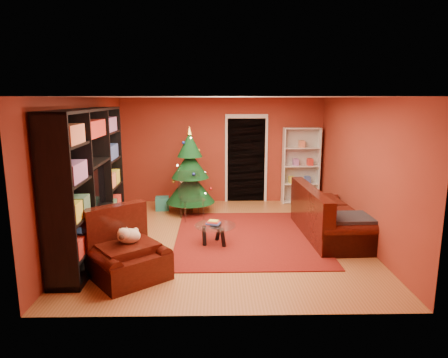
{
  "coord_description": "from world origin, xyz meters",
  "views": [
    {
      "loc": [
        -0.14,
        -7.15,
        2.58
      ],
      "look_at": [
        0.0,
        0.4,
        1.05
      ],
      "focal_mm": 32.0,
      "sensor_mm": 36.0,
      "label": 1
    }
  ],
  "objects_px": {
    "armchair": "(128,251)",
    "acrylic_chair": "(192,199)",
    "rug": "(248,237)",
    "media_unit": "(90,182)",
    "white_bookshelf": "(301,166)",
    "gift_box_teal": "(162,203)",
    "coffee_table": "(215,235)",
    "gift_box_red": "(189,200)",
    "christmas_tree": "(190,171)",
    "dog": "(129,236)",
    "sofa": "(331,211)"
  },
  "relations": [
    {
      "from": "gift_box_teal",
      "to": "dog",
      "type": "xyz_separation_m",
      "value": [
        0.0,
        -3.56,
        0.46
      ]
    },
    {
      "from": "rug",
      "to": "dog",
      "type": "relative_size",
      "value": 7.86
    },
    {
      "from": "coffee_table",
      "to": "media_unit",
      "type": "bearing_deg",
      "value": -174.55
    },
    {
      "from": "armchair",
      "to": "acrylic_chair",
      "type": "height_order",
      "value": "acrylic_chair"
    },
    {
      "from": "white_bookshelf",
      "to": "christmas_tree",
      "type": "bearing_deg",
      "value": -163.97
    },
    {
      "from": "christmas_tree",
      "to": "armchair",
      "type": "height_order",
      "value": "christmas_tree"
    },
    {
      "from": "rug",
      "to": "acrylic_chair",
      "type": "distance_m",
      "value": 1.66
    },
    {
      "from": "sofa",
      "to": "coffee_table",
      "type": "bearing_deg",
      "value": 99.2
    },
    {
      "from": "rug",
      "to": "armchair",
      "type": "height_order",
      "value": "armchair"
    },
    {
      "from": "christmas_tree",
      "to": "acrylic_chair",
      "type": "distance_m",
      "value": 0.78
    },
    {
      "from": "acrylic_chair",
      "to": "gift_box_teal",
      "type": "bearing_deg",
      "value": 114.38
    },
    {
      "from": "media_unit",
      "to": "white_bookshelf",
      "type": "height_order",
      "value": "media_unit"
    },
    {
      "from": "rug",
      "to": "gift_box_teal",
      "type": "relative_size",
      "value": 10.26
    },
    {
      "from": "media_unit",
      "to": "gift_box_red",
      "type": "bearing_deg",
      "value": 63.15
    },
    {
      "from": "coffee_table",
      "to": "armchair",
      "type": "bearing_deg",
      "value": -134.1
    },
    {
      "from": "media_unit",
      "to": "gift_box_red",
      "type": "distance_m",
      "value": 3.56
    },
    {
      "from": "christmas_tree",
      "to": "coffee_table",
      "type": "height_order",
      "value": "christmas_tree"
    },
    {
      "from": "armchair",
      "to": "gift_box_teal",
      "type": "bearing_deg",
      "value": 51.43
    },
    {
      "from": "gift_box_teal",
      "to": "rug",
      "type": "bearing_deg",
      "value": -46.0
    },
    {
      "from": "media_unit",
      "to": "gift_box_teal",
      "type": "xyz_separation_m",
      "value": [
        0.85,
        2.53,
        -1.05
      ]
    },
    {
      "from": "gift_box_red",
      "to": "armchair",
      "type": "relative_size",
      "value": 0.2
    },
    {
      "from": "dog",
      "to": "coffee_table",
      "type": "xyz_separation_m",
      "value": [
        1.25,
        1.23,
        -0.42
      ]
    },
    {
      "from": "christmas_tree",
      "to": "dog",
      "type": "bearing_deg",
      "value": -101.47
    },
    {
      "from": "gift_box_red",
      "to": "acrylic_chair",
      "type": "height_order",
      "value": "acrylic_chair"
    },
    {
      "from": "rug",
      "to": "christmas_tree",
      "type": "height_order",
      "value": "christmas_tree"
    },
    {
      "from": "gift_box_teal",
      "to": "white_bookshelf",
      "type": "distance_m",
      "value": 3.52
    },
    {
      "from": "media_unit",
      "to": "dog",
      "type": "relative_size",
      "value": 7.88
    },
    {
      "from": "dog",
      "to": "sofa",
      "type": "relative_size",
      "value": 0.18
    },
    {
      "from": "coffee_table",
      "to": "acrylic_chair",
      "type": "height_order",
      "value": "acrylic_chair"
    },
    {
      "from": "acrylic_chair",
      "to": "coffee_table",
      "type": "bearing_deg",
      "value": -89.97
    },
    {
      "from": "dog",
      "to": "media_unit",
      "type": "bearing_deg",
      "value": 91.07
    },
    {
      "from": "armchair",
      "to": "coffee_table",
      "type": "relative_size",
      "value": 1.45
    },
    {
      "from": "rug",
      "to": "sofa",
      "type": "relative_size",
      "value": 1.41
    },
    {
      "from": "sofa",
      "to": "white_bookshelf",
      "type": "bearing_deg",
      "value": -0.87
    },
    {
      "from": "white_bookshelf",
      "to": "dog",
      "type": "distance_m",
      "value": 5.37
    },
    {
      "from": "rug",
      "to": "media_unit",
      "type": "bearing_deg",
      "value": -167.79
    },
    {
      "from": "dog",
      "to": "acrylic_chair",
      "type": "height_order",
      "value": "acrylic_chair"
    },
    {
      "from": "christmas_tree",
      "to": "gift_box_red",
      "type": "relative_size",
      "value": 9.63
    },
    {
      "from": "dog",
      "to": "coffee_table",
      "type": "height_order",
      "value": "dog"
    },
    {
      "from": "dog",
      "to": "coffee_table",
      "type": "bearing_deg",
      "value": 6.03
    },
    {
      "from": "rug",
      "to": "christmas_tree",
      "type": "xyz_separation_m",
      "value": [
        -1.19,
        1.73,
        0.95
      ]
    },
    {
      "from": "media_unit",
      "to": "sofa",
      "type": "bearing_deg",
      "value": 6.99
    },
    {
      "from": "gift_box_teal",
      "to": "acrylic_chair",
      "type": "height_order",
      "value": "acrylic_chair"
    },
    {
      "from": "media_unit",
      "to": "gift_box_teal",
      "type": "distance_m",
      "value": 2.87
    },
    {
      "from": "coffee_table",
      "to": "gift_box_red",
      "type": "bearing_deg",
      "value": 103.11
    },
    {
      "from": "christmas_tree",
      "to": "gift_box_teal",
      "type": "height_order",
      "value": "christmas_tree"
    },
    {
      "from": "rug",
      "to": "gift_box_teal",
      "type": "bearing_deg",
      "value": 134.0
    },
    {
      "from": "coffee_table",
      "to": "acrylic_chair",
      "type": "relative_size",
      "value": 0.77
    },
    {
      "from": "acrylic_chair",
      "to": "dog",
      "type": "bearing_deg",
      "value": -123.61
    },
    {
      "from": "armchair",
      "to": "gift_box_red",
      "type": "bearing_deg",
      "value": 43.38
    }
  ]
}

